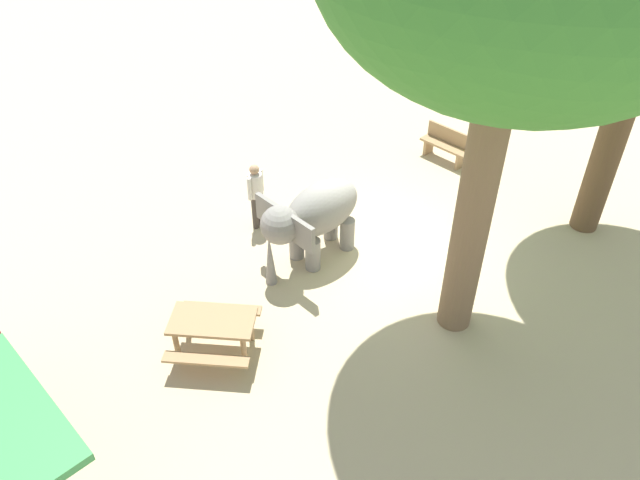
{
  "coord_description": "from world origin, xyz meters",
  "views": [
    {
      "loc": [
        -6.65,
        8.35,
        8.55
      ],
      "look_at": [
        0.4,
        1.55,
        0.8
      ],
      "focal_mm": 34.4,
      "sensor_mm": 36.0,
      "label": 1
    }
  ],
  "objects_px": {
    "person_handler": "(256,191)",
    "wooden_bench": "(447,144)",
    "elephant": "(313,216)",
    "picnic_table_near": "(213,327)"
  },
  "relations": [
    {
      "from": "person_handler",
      "to": "wooden_bench",
      "type": "distance_m",
      "value": 5.65
    },
    {
      "from": "person_handler",
      "to": "picnic_table_near",
      "type": "bearing_deg",
      "value": -63.86
    },
    {
      "from": "person_handler",
      "to": "picnic_table_near",
      "type": "xyz_separation_m",
      "value": [
        -2.4,
        2.97,
        -0.36
      ]
    },
    {
      "from": "person_handler",
      "to": "picnic_table_near",
      "type": "relative_size",
      "value": 0.77
    },
    {
      "from": "elephant",
      "to": "person_handler",
      "type": "xyz_separation_m",
      "value": [
        1.71,
        0.13,
        -0.16
      ]
    },
    {
      "from": "person_handler",
      "to": "wooden_bench",
      "type": "height_order",
      "value": "person_handler"
    },
    {
      "from": "wooden_bench",
      "to": "picnic_table_near",
      "type": "height_order",
      "value": "wooden_bench"
    },
    {
      "from": "elephant",
      "to": "picnic_table_near",
      "type": "relative_size",
      "value": 1.19
    },
    {
      "from": "elephant",
      "to": "wooden_bench",
      "type": "distance_m",
      "value": 5.44
    },
    {
      "from": "picnic_table_near",
      "to": "person_handler",
      "type": "bearing_deg",
      "value": -91.88
    }
  ]
}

